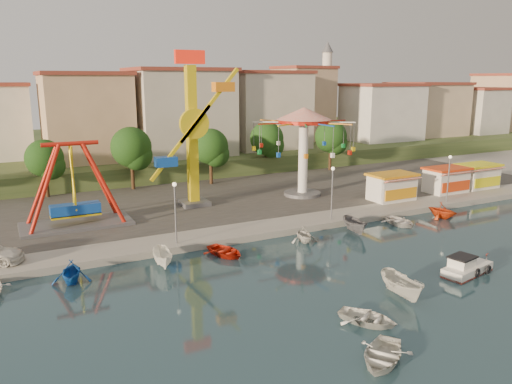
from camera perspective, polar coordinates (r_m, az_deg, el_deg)
ground at (r=35.93m, az=10.37°, el=-10.70°), size 200.00×200.00×0.00m
quay_deck at (r=91.25m, az=-14.13°, el=3.68°), size 200.00×100.00×0.60m
asphalt_pad at (r=61.01m, az=-7.04°, el=-0.15°), size 90.00×28.00×0.01m
hill_terrace at (r=95.90m, az=-14.87°, el=4.79°), size 200.00×60.00×3.00m
pirate_ship_ride at (r=49.57m, az=-20.13°, el=0.61°), size 10.00×5.00×8.00m
kamikaze_tower at (r=53.94m, az=-6.89°, el=6.64°), size 6.86×3.10×16.50m
wave_swinger at (r=58.60m, az=5.46°, el=6.88°), size 11.60×11.60×10.40m
booth_left at (r=59.10m, az=15.26°, el=0.61°), size 5.40×3.78×3.08m
booth_mid at (r=65.25m, az=20.92°, el=1.33°), size 5.40×3.78×3.08m
booth_right at (r=69.47m, az=23.99°, el=1.72°), size 5.40×3.78×3.08m
lamp_post_1 at (r=42.27m, az=-9.18°, el=-2.58°), size 0.14×0.14×5.00m
lamp_post_2 at (r=49.45m, az=8.68°, el=-0.31°), size 0.14×0.14×5.00m
lamp_post_3 at (r=60.12m, az=21.12°, el=1.31°), size 0.14×0.14×5.00m
tree_1 at (r=62.86m, az=-23.04°, el=3.56°), size 4.35×4.35×6.80m
tree_2 at (r=63.85m, az=-14.08°, el=4.98°), size 5.02×5.02×7.85m
tree_3 at (r=65.56m, az=-5.22°, el=5.19°), size 4.68×4.68×7.32m
tree_4 at (r=72.49m, az=1.24°, el=6.12°), size 4.86×4.86×7.60m
tree_5 at (r=76.29m, az=8.55°, el=6.29°), size 4.83×4.83×7.54m
building_2 at (r=78.94m, az=-18.55°, el=8.11°), size 11.95×9.28×11.23m
building_3 at (r=79.34m, az=-8.17°, el=7.92°), size 12.59×10.50×9.20m
building_4 at (r=87.74m, az=-0.52°, el=8.53°), size 10.75×9.23×9.24m
building_5 at (r=92.89m, az=7.44°, el=9.27°), size 12.77×10.96×11.21m
building_6 at (r=98.87m, az=13.68°, el=9.56°), size 8.23×8.98×12.36m
building_7 at (r=110.61m, az=16.65°, el=8.77°), size 11.59×10.93×8.76m
building_8 at (r=116.36m, az=23.97°, el=9.33°), size 12.84×9.28×12.58m
building_9 at (r=128.85m, az=26.77°, el=8.55°), size 12.95×9.17×9.21m
minaret at (r=97.83m, az=8.05°, el=11.74°), size 2.80×2.80×18.00m
cabin_motorboat at (r=40.65m, az=22.89°, el=-8.07°), size 4.70×2.53×1.57m
rowboat_a at (r=31.20m, az=12.66°, el=-13.86°), size 3.94×4.33×0.73m
rowboat_b at (r=27.60m, az=14.18°, el=-17.64°), size 4.75×4.51×0.80m
skiff at (r=34.97m, az=16.34°, el=-10.31°), size 2.09×4.24×1.57m
moored_boat_1 at (r=38.22m, az=-20.36°, el=-8.52°), size 3.33×3.66×1.66m
moored_boat_2 at (r=39.48m, az=-10.58°, el=-7.43°), size 1.89×3.77×1.39m
moored_boat_3 at (r=41.28m, az=-3.53°, el=-6.77°), size 3.62×4.33×0.77m
moored_boat_4 at (r=44.63m, az=5.50°, el=-4.82°), size 2.79×3.10×1.45m
moored_boat_5 at (r=47.85m, az=11.25°, el=-3.78°), size 2.23×4.05×1.48m
moored_boat_6 at (r=51.55m, az=16.15°, el=-3.25°), size 2.82×3.86×0.78m
moored_boat_7 at (r=55.47m, az=20.51°, el=-1.94°), size 3.33×3.68×1.70m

